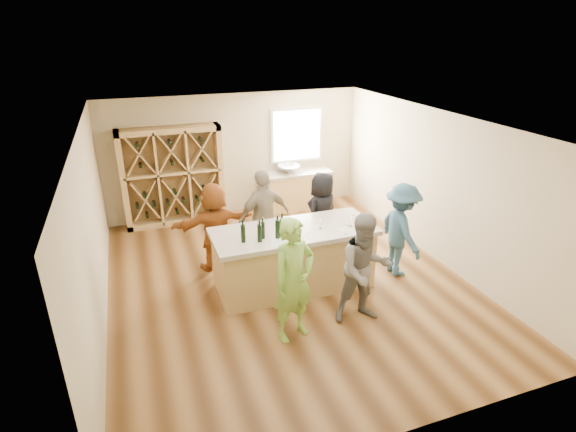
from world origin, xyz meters
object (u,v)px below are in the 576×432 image
object	(u,v)px
wine_bottle_c	(263,230)
wine_bottle_e	(282,227)
person_near_left	(294,280)
person_far_right	(322,213)
wine_rack	(173,176)
person_far_left	(215,226)
sink	(289,169)
wine_bottle_a	(243,234)
person_far_mid	(264,218)
person_server	(401,230)
person_near_right	(365,269)
tasting_counter_base	(294,260)
wine_bottle_b	(260,233)
wine_bottle_d	(278,229)

from	to	relation	value
wine_bottle_c	wine_bottle_e	world-z (taller)	wine_bottle_e
person_near_left	person_far_right	world-z (taller)	person_near_left
wine_rack	person_far_left	bearing A→B (deg)	-79.20
wine_bottle_c	person_far_left	distance (m)	1.42
sink	wine_bottle_a	size ratio (longest dim) A/B	1.88
person_far_mid	person_server	bearing A→B (deg)	136.35
wine_bottle_c	person_server	xyz separation A→B (m)	(2.51, -0.07, -0.36)
person_near_right	wine_bottle_e	bearing A→B (deg)	136.65
wine_bottle_e	person_far_mid	world-z (taller)	person_far_mid
sink	person_near_right	xyz separation A→B (m)	(-0.49, -4.65, -0.15)
sink	person_far_left	xyz separation A→B (m)	(-2.25, -2.29, -0.19)
person_server	person_far_mid	size ratio (longest dim) A/B	0.94
tasting_counter_base	wine_bottle_e	distance (m)	0.79
wine_rack	wine_bottle_c	xyz separation A→B (m)	(0.98, -3.62, 0.12)
wine_rack	person_server	xyz separation A→B (m)	(3.50, -3.69, -0.25)
person_far_left	wine_bottle_a	bearing A→B (deg)	93.70
tasting_counter_base	person_far_mid	bearing A→B (deg)	101.55
person_near_right	person_far_right	xyz separation A→B (m)	(0.32, 2.28, -0.05)
wine_bottle_a	wine_bottle_b	distance (m)	0.25
person_near_right	person_server	size ratio (longest dim) A/B	1.02
wine_bottle_d	wine_bottle_e	size ratio (longest dim) A/B	1.01
sink	person_far_mid	size ratio (longest dim) A/B	0.30
tasting_counter_base	wine_bottle_d	xyz separation A→B (m)	(-0.36, -0.21, 0.73)
sink	wine_bottle_d	distance (m)	3.93
sink	person_near_left	size ratio (longest dim) A/B	0.29
tasting_counter_base	wine_bottle_b	bearing A→B (deg)	-160.33
tasting_counter_base	wine_bottle_a	bearing A→B (deg)	-169.37
wine_bottle_a	wine_bottle_c	distance (m)	0.33
person_near_right	person_near_left	bearing A→B (deg)	-172.62
person_far_left	person_server	bearing A→B (deg)	151.12
wine_bottle_b	person_server	world-z (taller)	person_server
wine_bottle_c	wine_bottle_a	bearing A→B (deg)	-174.03
wine_bottle_b	person_near_left	distance (m)	1.08
wine_bottle_d	person_far_mid	distance (m)	1.28
wine_bottle_c	person_server	bearing A→B (deg)	-1.70
wine_bottle_a	person_near_left	size ratio (longest dim) A/B	0.16
person_near_right	wine_bottle_d	bearing A→B (deg)	140.94
wine_rack	wine_bottle_c	distance (m)	3.75
sink	person_far_left	bearing A→B (deg)	-134.49
wine_bottle_c	sink	bearing A→B (deg)	64.15
wine_rack	wine_bottle_d	size ratio (longest dim) A/B	7.13
tasting_counter_base	wine_bottle_a	distance (m)	1.17
tasting_counter_base	wine_bottle_b	distance (m)	1.01
wine_bottle_a	wine_bottle_d	bearing A→B (deg)	-4.49
wine_bottle_c	person_near_right	distance (m)	1.69
person_far_right	person_server	bearing A→B (deg)	98.38
person_far_left	wine_bottle_b	bearing A→B (deg)	103.05
sink	person_far_mid	bearing A→B (deg)	-119.42
wine_bottle_c	wine_bottle_e	xyz separation A→B (m)	(0.31, -0.02, 0.02)
person_near_left	person_far_mid	world-z (taller)	person_near_left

